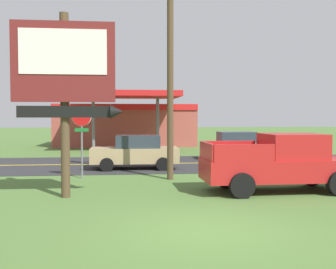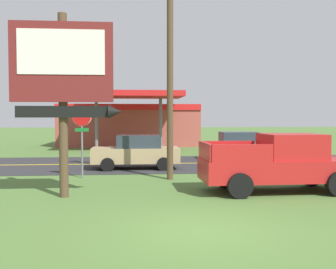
# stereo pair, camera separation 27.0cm
# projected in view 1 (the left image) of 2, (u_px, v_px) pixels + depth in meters

# --- Properties ---
(ground_plane) EXTENTS (180.00, 180.00, 0.00)m
(ground_plane) POSITION_uv_depth(u_px,v_px,m) (205.00, 230.00, 9.18)
(ground_plane) COLOR #4C7033
(road_asphalt) EXTENTS (140.00, 8.00, 0.02)m
(road_asphalt) POSITION_uv_depth(u_px,v_px,m) (158.00, 164.00, 22.10)
(road_asphalt) COLOR #2B2B2D
(road_asphalt) RESTS_ON ground
(road_centre_line) EXTENTS (126.00, 0.20, 0.01)m
(road_centre_line) POSITION_uv_depth(u_px,v_px,m) (158.00, 163.00, 22.10)
(road_centre_line) COLOR gold
(road_centre_line) RESTS_ON road_asphalt
(motel_sign) EXTENTS (3.39, 0.54, 5.76)m
(motel_sign) POSITION_uv_depth(u_px,v_px,m) (66.00, 76.00, 12.63)
(motel_sign) COLOR brown
(motel_sign) RESTS_ON ground
(stop_sign) EXTENTS (0.80, 0.08, 2.95)m
(stop_sign) POSITION_uv_depth(u_px,v_px,m) (82.00, 129.00, 16.84)
(stop_sign) COLOR slate
(stop_sign) RESTS_ON ground
(utility_pole) EXTENTS (1.72, 0.26, 9.54)m
(utility_pole) POSITION_uv_depth(u_px,v_px,m) (170.00, 54.00, 16.43)
(utility_pole) COLOR brown
(utility_pole) RESTS_ON ground
(gas_station) EXTENTS (12.00, 11.50, 4.40)m
(gas_station) POSITION_uv_depth(u_px,v_px,m) (126.00, 123.00, 36.39)
(gas_station) COLOR #A84C42
(gas_station) RESTS_ON ground
(pickup_red_parked_on_lawn) EXTENTS (5.24, 2.32, 1.96)m
(pickup_red_parked_on_lawn) POSITION_uv_depth(u_px,v_px,m) (281.00, 163.00, 13.92)
(pickup_red_parked_on_lawn) COLOR red
(pickup_red_parked_on_lawn) RESTS_ON ground
(car_grey_near_lane) EXTENTS (4.20, 2.00, 1.64)m
(car_grey_near_lane) POSITION_uv_depth(u_px,v_px,m) (238.00, 145.00, 24.56)
(car_grey_near_lane) COLOR slate
(car_grey_near_lane) RESTS_ON ground
(car_tan_mid_lane) EXTENTS (4.20, 2.00, 1.64)m
(car_tan_mid_lane) POSITION_uv_depth(u_px,v_px,m) (135.00, 152.00, 19.94)
(car_tan_mid_lane) COLOR tan
(car_tan_mid_lane) RESTS_ON ground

